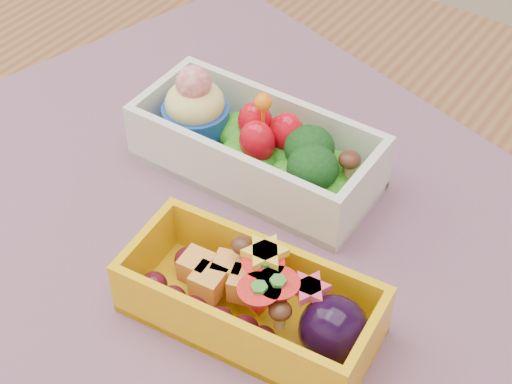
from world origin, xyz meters
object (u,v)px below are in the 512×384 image
Objects in this scene: bento_white at (255,146)px; bento_yellow at (255,301)px; table at (270,381)px; placemat at (243,232)px.

bento_yellow is at bearing -56.42° from bento_white.
bento_yellow is (0.00, -0.03, 0.12)m from table.
bento_white reaches higher than bento_yellow.
placemat is at bearing -64.39° from bento_white.
placemat is 0.07m from bento_white.
table is 0.12m from placemat.
placemat is at bearing 125.04° from bento_yellow.
bento_white reaches higher than placemat.
bento_yellow is (0.08, -0.12, -0.00)m from bento_white.
bento_yellow is at bearing -49.02° from placemat.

